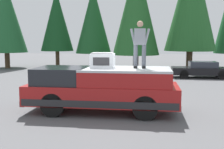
# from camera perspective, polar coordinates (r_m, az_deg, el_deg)

# --- Properties ---
(ground_plane) EXTENTS (90.00, 90.00, 0.00)m
(ground_plane) POSITION_cam_1_polar(r_m,az_deg,el_deg) (10.64, 0.31, -7.43)
(ground_plane) COLOR #565659
(pickup_truck) EXTENTS (2.01, 5.54, 1.65)m
(pickup_truck) POSITION_cam_1_polar(r_m,az_deg,el_deg) (10.30, -1.99, -2.94)
(pickup_truck) COLOR maroon
(pickup_truck) RESTS_ON ground
(compressor_unit) EXTENTS (0.65, 0.84, 0.56)m
(compressor_unit) POSITION_cam_1_polar(r_m,az_deg,el_deg) (10.17, -1.93, 2.91)
(compressor_unit) COLOR silver
(compressor_unit) RESTS_ON pickup_truck
(person_on_truck_bed) EXTENTS (0.29, 0.72, 1.69)m
(person_on_truck_bed) POSITION_cam_1_polar(r_m,az_deg,el_deg) (10.10, 5.71, 6.40)
(person_on_truck_bed) COLOR #4C515B
(person_on_truck_bed) RESTS_ON pickup_truck
(parked_car_black) EXTENTS (1.64, 4.10, 1.16)m
(parked_car_black) POSITION_cam_1_polar(r_m,az_deg,el_deg) (20.84, 17.82, 0.95)
(parked_car_black) COLOR black
(parked_car_black) RESTS_ON ground
(conifer_center_left) EXTENTS (4.23, 4.23, 9.86)m
(conifer_center_left) POSITION_cam_1_polar(r_m,az_deg,el_deg) (25.72, 4.98, 13.53)
(conifer_center_left) COLOR #4C3826
(conifer_center_left) RESTS_ON ground
(conifer_center_right) EXTENTS (3.46, 3.46, 7.89)m
(conifer_center_right) POSITION_cam_1_polar(r_m,az_deg,el_deg) (27.54, -3.85, 11.10)
(conifer_center_right) COLOR #4C3826
(conifer_center_right) RESTS_ON ground
(conifer_right) EXTENTS (3.25, 3.25, 7.66)m
(conifer_right) POSITION_cam_1_polar(r_m,az_deg,el_deg) (28.80, -11.24, 10.77)
(conifer_right) COLOR #4C3826
(conifer_right) RESTS_ON ground
(conifer_far_right) EXTENTS (3.89, 3.89, 8.52)m
(conifer_far_right) POSITION_cam_1_polar(r_m,az_deg,el_deg) (28.74, -20.95, 11.22)
(conifer_far_right) COLOR #4C3826
(conifer_far_right) RESTS_ON ground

